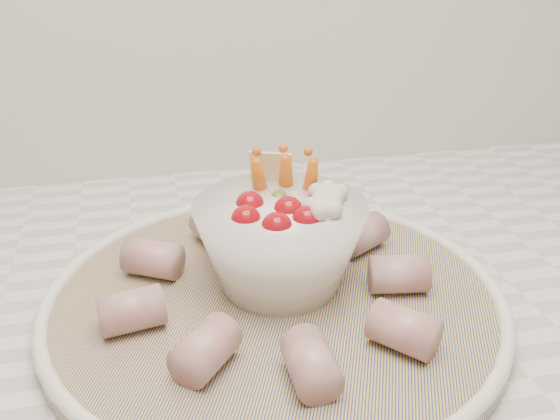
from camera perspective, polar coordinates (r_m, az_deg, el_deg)
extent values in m
cube|color=silver|center=(0.57, -7.34, -9.90)|extent=(2.04, 0.62, 0.04)
cylinder|color=navy|center=(0.54, -0.51, -8.39)|extent=(0.51, 0.51, 0.01)
torus|color=white|center=(0.53, -0.51, -7.72)|extent=(0.39, 0.39, 0.01)
sphere|color=#980911|center=(0.49, -3.13, -0.95)|extent=(0.02, 0.02, 0.02)
sphere|color=#980911|center=(0.48, -0.29, -1.60)|extent=(0.02, 0.02, 0.02)
sphere|color=#980911|center=(0.49, 2.47, -0.97)|extent=(0.02, 0.02, 0.02)
sphere|color=#980911|center=(0.52, -2.76, 0.40)|extent=(0.02, 0.02, 0.02)
sphere|color=#980911|center=(0.51, 0.77, -0.08)|extent=(0.02, 0.02, 0.02)
sphere|color=#980911|center=(0.51, 3.28, 0.10)|extent=(0.02, 0.02, 0.02)
sphere|color=#546E24|center=(0.53, -0.07, 0.86)|extent=(0.02, 0.02, 0.02)
cone|color=#D56114|center=(0.54, -1.90, 2.49)|extent=(0.03, 0.04, 0.06)
cone|color=#D56114|center=(0.55, 0.55, 2.80)|extent=(0.03, 0.04, 0.06)
cone|color=#D56114|center=(0.54, 2.83, 2.46)|extent=(0.02, 0.04, 0.06)
sphere|color=beige|center=(0.52, 4.38, 0.74)|extent=(0.03, 0.03, 0.03)
sphere|color=beige|center=(0.50, 3.93, -0.47)|extent=(0.03, 0.03, 0.03)
cube|color=beige|center=(0.56, -0.78, 3.40)|extent=(0.04, 0.02, 0.04)
cylinder|color=#A0494D|center=(0.54, 10.83, -5.78)|extent=(0.05, 0.04, 0.03)
cylinder|color=#A0494D|center=(0.60, 7.43, -2.25)|extent=(0.06, 0.05, 0.03)
cylinder|color=#A0494D|center=(0.63, 0.83, -0.51)|extent=(0.05, 0.06, 0.03)
cylinder|color=#A0494D|center=(0.61, -5.97, -1.77)|extent=(0.05, 0.06, 0.03)
cylinder|color=#A0494D|center=(0.56, -11.55, -4.37)|extent=(0.06, 0.05, 0.03)
cylinder|color=#A0494D|center=(0.50, -13.41, -8.94)|extent=(0.05, 0.04, 0.03)
cylinder|color=#A0494D|center=(0.45, -6.82, -12.56)|extent=(0.06, 0.06, 0.03)
cylinder|color=#A0494D|center=(0.44, 2.87, -13.85)|extent=(0.03, 0.05, 0.03)
cylinder|color=#A0494D|center=(0.48, 11.24, -10.67)|extent=(0.06, 0.06, 0.03)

